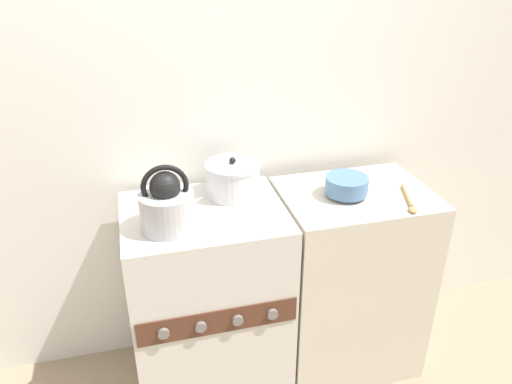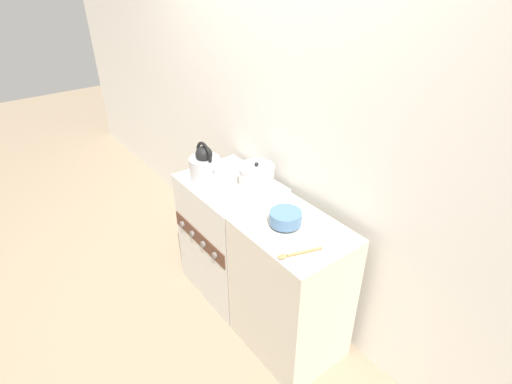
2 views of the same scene
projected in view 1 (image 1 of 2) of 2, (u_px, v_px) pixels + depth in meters
wall_back at (187, 106)px, 2.13m from camera, size 7.00×0.06×2.50m
stove at (208, 301)px, 2.20m from camera, size 0.66×0.54×0.91m
counter at (348, 280)px, 2.34m from camera, size 0.64×0.49×0.92m
kettle at (167, 205)px, 1.84m from camera, size 0.25×0.20×0.26m
cooking_pot at (233, 179)px, 2.09m from camera, size 0.23×0.23×0.17m
enamel_bowl at (347, 185)px, 2.08m from camera, size 0.18×0.18×0.09m
wooden_spoon at (409, 201)px, 2.04m from camera, size 0.10×0.24×0.02m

